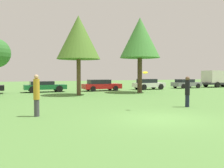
{
  "coord_description": "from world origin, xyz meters",
  "views": [
    {
      "loc": [
        -6.3,
        -8.75,
        1.94
      ],
      "look_at": [
        -0.6,
        3.91,
        1.38
      ],
      "focal_mm": 39.28,
      "sensor_mm": 36.0,
      "label": 1
    }
  ],
  "objects_px": {
    "parked_car_green": "(44,86)",
    "delivery_truck_silver": "(218,78)",
    "frisbee": "(145,73)",
    "parked_car_white": "(148,84)",
    "person_thrower": "(37,95)",
    "tree_2": "(140,38)",
    "parked_car_red": "(101,85)",
    "parked_car_grey": "(186,83)",
    "person_catcher": "(187,91)",
    "tree_1": "(78,38)"
  },
  "relations": [
    {
      "from": "delivery_truck_silver",
      "to": "parked_car_green",
      "type": "bearing_deg",
      "value": -179.8
    },
    {
      "from": "person_catcher",
      "to": "parked_car_white",
      "type": "distance_m",
      "value": 16.59
    },
    {
      "from": "tree_1",
      "to": "parked_car_white",
      "type": "bearing_deg",
      "value": 22.99
    },
    {
      "from": "parked_car_green",
      "to": "parked_car_red",
      "type": "height_order",
      "value": "parked_car_red"
    },
    {
      "from": "parked_car_red",
      "to": "parked_car_white",
      "type": "xyz_separation_m",
      "value": [
        6.41,
        -0.09,
        0.03
      ]
    },
    {
      "from": "parked_car_red",
      "to": "parked_car_grey",
      "type": "bearing_deg",
      "value": 2.0
    },
    {
      "from": "person_thrower",
      "to": "person_catcher",
      "type": "distance_m",
      "value": 8.54
    },
    {
      "from": "parked_car_red",
      "to": "frisbee",
      "type": "bearing_deg",
      "value": -102.59
    },
    {
      "from": "person_thrower",
      "to": "delivery_truck_silver",
      "type": "distance_m",
      "value": 32.27
    },
    {
      "from": "person_thrower",
      "to": "delivery_truck_silver",
      "type": "relative_size",
      "value": 0.34
    },
    {
      "from": "parked_car_white",
      "to": "delivery_truck_silver",
      "type": "bearing_deg",
      "value": 3.34
    },
    {
      "from": "parked_car_white",
      "to": "parked_car_grey",
      "type": "relative_size",
      "value": 0.97
    },
    {
      "from": "tree_1",
      "to": "parked_car_red",
      "type": "xyz_separation_m",
      "value": [
        4.02,
        4.51,
        -4.63
      ]
    },
    {
      "from": "delivery_truck_silver",
      "to": "frisbee",
      "type": "bearing_deg",
      "value": -144.89
    },
    {
      "from": "parked_car_green",
      "to": "parked_car_grey",
      "type": "relative_size",
      "value": 1.07
    },
    {
      "from": "tree_1",
      "to": "parked_car_green",
      "type": "relative_size",
      "value": 1.66
    },
    {
      "from": "tree_1",
      "to": "parked_car_red",
      "type": "relative_size",
      "value": 1.64
    },
    {
      "from": "frisbee",
      "to": "parked_car_white",
      "type": "height_order",
      "value": "frisbee"
    },
    {
      "from": "parked_car_white",
      "to": "person_catcher",
      "type": "bearing_deg",
      "value": -114.42
    },
    {
      "from": "tree_1",
      "to": "delivery_truck_silver",
      "type": "height_order",
      "value": "tree_1"
    },
    {
      "from": "person_thrower",
      "to": "parked_car_grey",
      "type": "bearing_deg",
      "value": 36.76
    },
    {
      "from": "person_catcher",
      "to": "parked_car_grey",
      "type": "bearing_deg",
      "value": -128.83
    },
    {
      "from": "parked_car_red",
      "to": "delivery_truck_silver",
      "type": "bearing_deg",
      "value": 2.09
    },
    {
      "from": "tree_2",
      "to": "delivery_truck_silver",
      "type": "xyz_separation_m",
      "value": [
        16.56,
        4.77,
        -4.38
      ]
    },
    {
      "from": "parked_car_grey",
      "to": "delivery_truck_silver",
      "type": "xyz_separation_m",
      "value": [
        6.38,
        0.21,
        0.67
      ]
    },
    {
      "from": "person_catcher",
      "to": "parked_car_green",
      "type": "distance_m",
      "value": 16.83
    },
    {
      "from": "person_thrower",
      "to": "parked_car_red",
      "type": "height_order",
      "value": "person_thrower"
    },
    {
      "from": "frisbee",
      "to": "person_thrower",
      "type": "bearing_deg",
      "value": 176.19
    },
    {
      "from": "parked_car_green",
      "to": "person_thrower",
      "type": "bearing_deg",
      "value": -99.65
    },
    {
      "from": "person_thrower",
      "to": "parked_car_red",
      "type": "relative_size",
      "value": 0.43
    },
    {
      "from": "tree_1",
      "to": "parked_car_white",
      "type": "xyz_separation_m",
      "value": [
        10.43,
        4.43,
        -4.6
      ]
    },
    {
      "from": "parked_car_green",
      "to": "person_catcher",
      "type": "bearing_deg",
      "value": -69.5
    },
    {
      "from": "tree_2",
      "to": "parked_car_white",
      "type": "xyz_separation_m",
      "value": [
        3.7,
        4.1,
        -5.0
      ]
    },
    {
      "from": "frisbee",
      "to": "delivery_truck_silver",
      "type": "bearing_deg",
      "value": 34.74
    },
    {
      "from": "person_thrower",
      "to": "parked_car_grey",
      "type": "xyz_separation_m",
      "value": [
        21.97,
        15.21,
        -0.34
      ]
    },
    {
      "from": "tree_2",
      "to": "parked_car_red",
      "type": "xyz_separation_m",
      "value": [
        -2.71,
        4.19,
        -5.03
      ]
    },
    {
      "from": "delivery_truck_silver",
      "to": "parked_car_red",
      "type": "bearing_deg",
      "value": -177.91
    },
    {
      "from": "tree_1",
      "to": "parked_car_green",
      "type": "xyz_separation_m",
      "value": [
        -2.32,
        5.17,
        -4.65
      ]
    },
    {
      "from": "delivery_truck_silver",
      "to": "person_thrower",
      "type": "bearing_deg",
      "value": -151.09
    },
    {
      "from": "tree_2",
      "to": "parked_car_white",
      "type": "height_order",
      "value": "tree_2"
    },
    {
      "from": "tree_2",
      "to": "parked_car_red",
      "type": "height_order",
      "value": "tree_2"
    },
    {
      "from": "tree_1",
      "to": "parked_car_grey",
      "type": "height_order",
      "value": "tree_1"
    },
    {
      "from": "parked_car_green",
      "to": "parked_car_grey",
      "type": "height_order",
      "value": "parked_car_grey"
    },
    {
      "from": "person_catcher",
      "to": "delivery_truck_silver",
      "type": "xyz_separation_m",
      "value": [
        19.81,
        15.73,
        0.37
      ]
    },
    {
      "from": "tree_1",
      "to": "tree_2",
      "type": "xyz_separation_m",
      "value": [
        6.73,
        0.32,
        0.4
      ]
    },
    {
      "from": "parked_car_green",
      "to": "delivery_truck_silver",
      "type": "bearing_deg",
      "value": 0.2
    },
    {
      "from": "person_thrower",
      "to": "parked_car_white",
      "type": "relative_size",
      "value": 0.48
    },
    {
      "from": "person_thrower",
      "to": "frisbee",
      "type": "relative_size",
      "value": 6.62
    },
    {
      "from": "tree_2",
      "to": "parked_car_grey",
      "type": "relative_size",
      "value": 1.9
    },
    {
      "from": "parked_car_green",
      "to": "parked_car_white",
      "type": "xyz_separation_m",
      "value": [
        12.75,
        -0.74,
        0.05
      ]
    }
  ]
}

